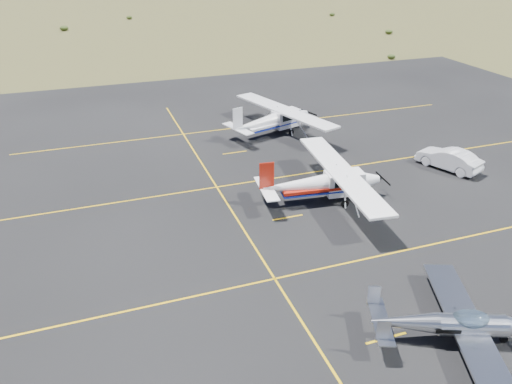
{
  "coord_description": "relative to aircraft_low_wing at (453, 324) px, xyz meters",
  "views": [
    {
      "loc": [
        -13.68,
        -16.93,
        15.39
      ],
      "look_at": [
        -4.72,
        8.46,
        1.6
      ],
      "focal_mm": 35.0,
      "sensor_mm": 36.0,
      "label": 1
    }
  ],
  "objects": [
    {
      "name": "sedan",
      "position": [
        11.58,
        14.82,
        -0.15
      ],
      "size": [
        3.33,
        4.98,
        1.55
      ],
      "primitive_type": "imported",
      "rotation": [
        0.0,
        0.0,
        3.54
      ],
      "color": "white",
      "rests_on": "apron"
    },
    {
      "name": "apron",
      "position": [
        0.55,
        11.54,
        -0.94
      ],
      "size": [
        72.0,
        72.0,
        0.02
      ],
      "primitive_type": "cube",
      "color": "black",
      "rests_on": "ground"
    },
    {
      "name": "ground",
      "position": [
        0.55,
        4.54,
        -0.94
      ],
      "size": [
        1600.0,
        1600.0,
        0.0
      ],
      "primitive_type": "plane",
      "color": "#383D1C",
      "rests_on": "ground"
    },
    {
      "name": "aircraft_low_wing",
      "position": [
        0.0,
        0.0,
        0.0
      ],
      "size": [
        6.63,
        8.87,
        1.96
      ],
      "rotation": [
        0.0,
        0.0,
        -0.38
      ],
      "color": "silver",
      "rests_on": "apron"
    },
    {
      "name": "aircraft_cessna",
      "position": [
        0.51,
        13.32,
        0.43
      ],
      "size": [
        7.4,
        12.27,
        3.09
      ],
      "rotation": [
        0.0,
        0.0,
        -0.11
      ],
      "color": "white",
      "rests_on": "apron"
    },
    {
      "name": "aircraft_plain",
      "position": [
        1.97,
        25.96,
        0.42
      ],
      "size": [
        8.25,
        12.02,
        3.07
      ],
      "rotation": [
        0.0,
        0.0,
        0.3
      ],
      "color": "white",
      "rests_on": "apron"
    }
  ]
}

